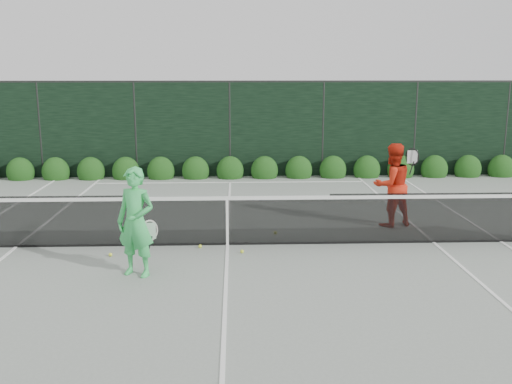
{
  "coord_description": "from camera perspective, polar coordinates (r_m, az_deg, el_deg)",
  "views": [
    {
      "loc": [
        0.16,
        -10.78,
        3.37
      ],
      "look_at": [
        0.57,
        0.3,
        1.0
      ],
      "focal_mm": 40.0,
      "sensor_mm": 36.0,
      "label": 1
    }
  ],
  "objects": [
    {
      "name": "ground",
      "position": [
        11.29,
        -2.87,
        -5.31
      ],
      "size": [
        80.0,
        80.0,
        0.0
      ],
      "primitive_type": "plane",
      "color": "gray",
      "rests_on": "ground"
    },
    {
      "name": "tennis_net",
      "position": [
        11.14,
        -3.02,
        -2.7
      ],
      "size": [
        12.9,
        0.1,
        1.07
      ],
      "color": "black",
      "rests_on": "ground"
    },
    {
      "name": "player_woman",
      "position": [
        9.62,
        -11.92,
        -2.96
      ],
      "size": [
        0.79,
        0.66,
        1.83
      ],
      "rotation": [
        0.0,
        0.0,
        -0.39
      ],
      "color": "#3BCC62",
      "rests_on": "ground"
    },
    {
      "name": "player_man",
      "position": [
        12.8,
        13.45,
        0.69
      ],
      "size": [
        1.06,
        0.93,
        1.83
      ],
      "rotation": [
        0.0,
        0.0,
        3.44
      ],
      "color": "red",
      "rests_on": "ground"
    },
    {
      "name": "court_lines",
      "position": [
        11.29,
        -2.87,
        -5.28
      ],
      "size": [
        11.03,
        23.83,
        0.01
      ],
      "color": "white",
      "rests_on": "ground"
    },
    {
      "name": "windscreen_fence",
      "position": [
        8.28,
        -3.2,
        -0.89
      ],
      "size": [
        32.0,
        21.07,
        3.06
      ],
      "color": "black",
      "rests_on": "ground"
    },
    {
      "name": "hedge_row",
      "position": [
        18.2,
        -2.61,
        2.13
      ],
      "size": [
        31.66,
        0.65,
        0.94
      ],
      "color": "#14370F",
      "rests_on": "ground"
    },
    {
      "name": "tennis_balls",
      "position": [
        11.15,
        -4.7,
        -5.38
      ],
      "size": [
        3.22,
        1.41,
        0.07
      ],
      "color": "yellow",
      "rests_on": "ground"
    }
  ]
}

